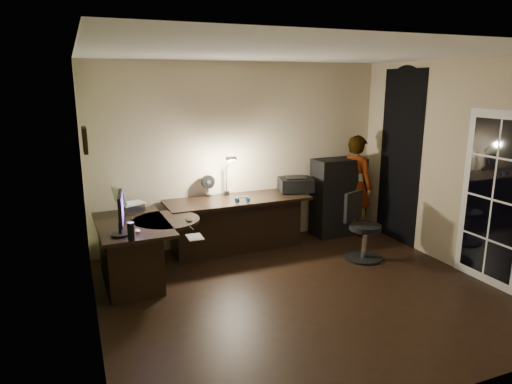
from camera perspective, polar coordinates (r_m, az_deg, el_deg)
name	(u,v)px	position (r m, az deg, el deg)	size (l,w,h in m)	color
floor	(302,294)	(5.50, 5.71, -12.53)	(4.50, 4.00, 0.01)	black
ceiling	(308,52)	(4.95, 6.48, 16.95)	(4.50, 4.00, 0.01)	silver
wall_back	(241,155)	(6.85, -1.85, 4.70)	(4.50, 0.01, 2.70)	#BCAB89
wall_front	(438,236)	(3.48, 21.83, -5.15)	(4.50, 0.01, 2.70)	#BCAB89
wall_left	(87,200)	(4.48, -20.34, -0.95)	(0.01, 4.00, 2.70)	#BCAB89
wall_right	(460,167)	(6.41, 24.17, 2.90)	(0.01, 4.00, 2.70)	#BCAB89
green_wall_overlay	(89,200)	(4.48, -20.15, -0.94)	(0.00, 4.00, 2.70)	#4A5E26
arched_doorway	(400,157)	(7.24, 17.54, 4.15)	(0.01, 0.90, 2.60)	black
french_door	(492,199)	(6.10, 27.46, -0.84)	(0.02, 0.92, 2.10)	white
framed_picture	(85,140)	(4.83, -20.63, 6.09)	(0.04, 0.30, 0.25)	black
desk_left	(134,253)	(5.79, -14.99, -7.38)	(0.82, 1.33, 0.77)	black
desk_right	(238,224)	(6.66, -2.28, -4.06)	(2.07, 0.73, 0.78)	black
cabinet	(338,197)	(7.42, 10.21, -0.60)	(0.82, 0.41, 1.24)	black
laptop_stand	(132,208)	(6.10, -15.19, -1.93)	(0.25, 0.20, 0.10)	silver
laptop	(132,196)	(6.06, -15.29, -0.43)	(0.32, 0.30, 0.22)	silver
monitor	(119,220)	(5.19, -16.70, -3.39)	(0.10, 0.51, 0.34)	black
mouse	(138,231)	(5.28, -14.58, -4.71)	(0.06, 0.08, 0.03)	silver
phone	(189,220)	(5.61, -8.37, -3.45)	(0.06, 0.12, 0.01)	black
pen	(192,228)	(5.28, -8.04, -4.53)	(0.01, 0.14, 0.01)	black
speaker	(131,231)	(5.02, -15.37, -4.76)	(0.07, 0.07, 0.19)	black
notepad	(195,237)	(4.98, -7.66, -5.61)	(0.16, 0.23, 0.01)	silver
desk_fan	(208,185)	(6.66, -6.03, 0.83)	(0.20, 0.11, 0.31)	black
headphones	(242,199)	(6.26, -1.71, -0.93)	(0.19, 0.08, 0.09)	#195693
printer	(296,184)	(6.95, 4.96, 1.02)	(0.49, 0.38, 0.22)	black
desk_lamp	(226,174)	(6.63, -3.72, 2.26)	(0.15, 0.29, 0.63)	black
office_chair	(365,227)	(6.47, 13.50, -4.28)	(0.52, 0.52, 0.93)	black
person	(356,185)	(7.45, 12.39, 0.83)	(0.57, 0.38, 1.60)	#D8A88C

